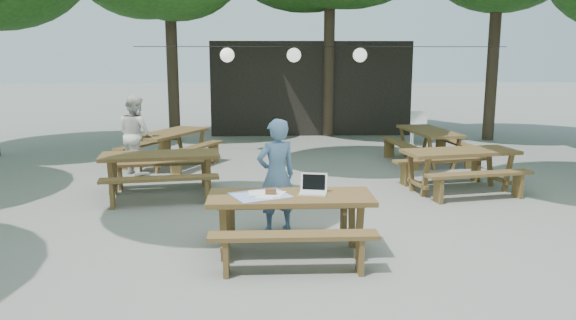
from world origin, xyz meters
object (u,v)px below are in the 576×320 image
at_px(picnic_table_nw, 161,174).
at_px(main_picnic_table, 291,224).
at_px(woman, 276,176).
at_px(second_person, 136,135).
at_px(plastic_chair, 419,136).

bearing_deg(picnic_table_nw, main_picnic_table, -63.14).
distance_m(woman, second_person, 4.84).
distance_m(main_picnic_table, picnic_table_nw, 3.64).
bearing_deg(picnic_table_nw, woman, -54.72).
bearing_deg(main_picnic_table, plastic_chair, 64.66).
height_order(woman, second_person, second_person).
bearing_deg(woman, plastic_chair, -142.68).
xyz_separation_m(main_picnic_table, woman, (-0.15, 0.93, 0.40)).
bearing_deg(picnic_table_nw, plastic_chair, 32.77).
xyz_separation_m(main_picnic_table, plastic_chair, (3.88, 8.19, -0.13)).
relative_size(woman, plastic_chair, 1.75).
bearing_deg(woman, picnic_table_nw, -70.03).
bearing_deg(main_picnic_table, picnic_table_nw, 125.24).
bearing_deg(second_person, picnic_table_nw, 162.57).
distance_m(picnic_table_nw, plastic_chair, 7.94).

